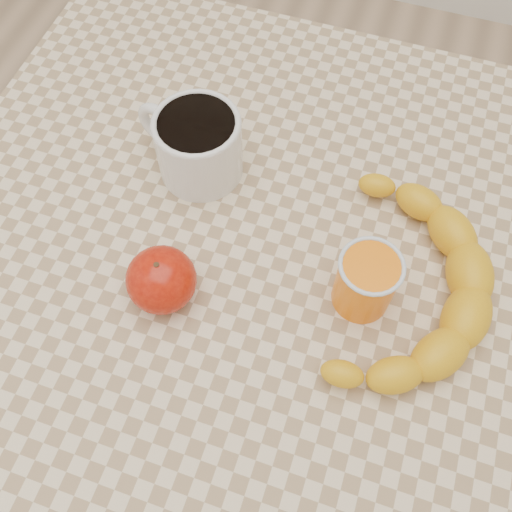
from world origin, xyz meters
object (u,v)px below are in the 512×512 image
(orange_juice_glass, at_px, (366,281))
(apple, at_px, (161,280))
(coffee_mug, at_px, (197,143))
(table, at_px, (256,297))
(banana, at_px, (405,285))

(orange_juice_glass, height_order, apple, orange_juice_glass)
(coffee_mug, relative_size, orange_juice_glass, 1.94)
(table, height_order, orange_juice_glass, orange_juice_glass)
(table, distance_m, orange_juice_glass, 0.17)
(apple, height_order, banana, apple)
(orange_juice_glass, xyz_separation_m, banana, (0.04, 0.02, -0.02))
(table, xyz_separation_m, banana, (0.16, 0.01, 0.11))
(table, height_order, apple, apple)
(coffee_mug, height_order, orange_juice_glass, coffee_mug)
(coffee_mug, relative_size, banana, 0.46)
(table, bearing_deg, orange_juice_glass, -1.20)
(table, bearing_deg, apple, -141.58)
(apple, relative_size, banana, 0.28)
(table, relative_size, orange_juice_glass, 10.44)
(apple, xyz_separation_m, banana, (0.24, 0.08, -0.01))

